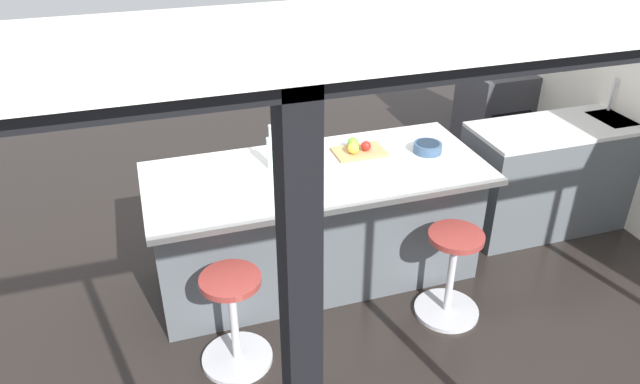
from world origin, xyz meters
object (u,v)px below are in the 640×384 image
object	(u,v)px
kitchen_island	(316,223)
apple_red	(366,146)
cutting_board	(359,152)
water_bottle	(271,151)
fruit_bowl	(428,147)
stool_by_window	(451,277)
oven_range	(493,112)
stool_middle	(234,323)
apple_green	(353,143)
apple_yellow	(353,148)

from	to	relation	value
kitchen_island	apple_red	xyz separation A→B (m)	(-0.41, -0.11, 0.50)
cutting_board	apple_red	size ratio (longest dim) A/B	5.05
water_bottle	fruit_bowl	world-z (taller)	water_bottle
stool_by_window	fruit_bowl	bearing A→B (deg)	-98.63
oven_range	water_bottle	world-z (taller)	water_bottle
stool_middle	fruit_bowl	world-z (taller)	fruit_bowl
stool_by_window	water_bottle	world-z (taller)	water_bottle
apple_green	apple_yellow	bearing A→B (deg)	71.11
stool_by_window	fruit_bowl	world-z (taller)	fruit_bowl
apple_red	fruit_bowl	size ratio (longest dim) A/B	0.36
kitchen_island	stool_by_window	world-z (taller)	kitchen_island
cutting_board	fruit_bowl	world-z (taller)	fruit_bowl
kitchen_island	apple_yellow	world-z (taller)	apple_yellow
kitchen_island	stool_by_window	distance (m)	1.01
kitchen_island	cutting_board	world-z (taller)	cutting_board
apple_yellow	apple_green	xyz separation A→B (m)	(-0.03, -0.09, -0.00)
kitchen_island	apple_green	xyz separation A→B (m)	(-0.33, -0.18, 0.50)
apple_green	cutting_board	bearing A→B (deg)	115.45
apple_green	fruit_bowl	world-z (taller)	apple_green
apple_red	kitchen_island	bearing A→B (deg)	15.02
apple_red	cutting_board	bearing A→B (deg)	-15.00
apple_yellow	water_bottle	size ratio (longest dim) A/B	0.26
apple_red	water_bottle	size ratio (longest dim) A/B	0.23
stool_middle	apple_green	distance (m)	1.52
stool_middle	water_bottle	bearing A→B (deg)	-120.25
fruit_bowl	apple_red	bearing A→B (deg)	-16.06
stool_by_window	apple_red	distance (m)	1.07
oven_range	cutting_board	bearing A→B (deg)	33.93
oven_range	apple_green	xyz separation A→B (m)	(2.03, 1.29, 0.53)
stool_middle	cutting_board	size ratio (longest dim) A/B	1.80
stool_by_window	apple_red	bearing A→B (deg)	-67.82
stool_by_window	water_bottle	xyz separation A→B (m)	(1.01, -0.77, 0.72)
stool_by_window	apple_red	xyz separation A→B (m)	(0.32, -0.79, 0.65)
oven_range	stool_by_window	size ratio (longest dim) A/B	1.34
kitchen_island	apple_red	bearing A→B (deg)	-164.98
stool_middle	water_bottle	distance (m)	1.14
oven_range	kitchen_island	size ratio (longest dim) A/B	0.38
apple_green	water_bottle	distance (m)	0.62
cutting_board	kitchen_island	bearing A→B (deg)	18.47
apple_green	water_bottle	bearing A→B (deg)	8.19
stool_by_window	stool_middle	distance (m)	1.46
oven_range	cutting_board	distance (m)	2.46
water_bottle	apple_green	bearing A→B (deg)	-171.81
stool_by_window	apple_red	world-z (taller)	apple_red
stool_by_window	fruit_bowl	xyz separation A→B (m)	(-0.10, -0.67, 0.64)
cutting_board	apple_green	bearing A→B (deg)	-64.55
oven_range	apple_yellow	xyz separation A→B (m)	(2.06, 1.38, 0.53)
water_bottle	kitchen_island	bearing A→B (deg)	161.82
apple_yellow	apple_red	world-z (taller)	apple_yellow
stool_middle	apple_yellow	world-z (taller)	apple_yellow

